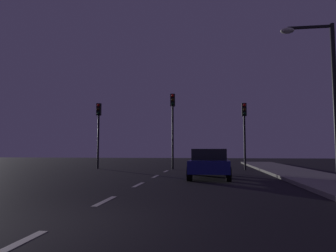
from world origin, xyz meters
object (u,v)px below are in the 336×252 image
Objects in this scene: traffic_signal_left at (98,123)px; traffic_signal_center at (173,117)px; car_stopped_ahead at (209,163)px; traffic_signal_right at (244,123)px; street_lamp_right at (325,85)px.

traffic_signal_center is at bearing 0.01° from traffic_signal_left.
traffic_signal_center is 7.54m from car_stopped_ahead.
traffic_signal_right is (10.53, -0.00, -0.13)m from traffic_signal_left.
car_stopped_ahead is 0.67× the size of street_lamp_right.
street_lamp_right is at bearing -49.49° from traffic_signal_center.
traffic_signal_left is at bearing 141.61° from car_stopped_ahead.
traffic_signal_right is 8.81m from street_lamp_right.
traffic_signal_left is 15.35m from street_lamp_right.
car_stopped_ahead is 6.08m from street_lamp_right.
car_stopped_ahead is (2.57, -6.42, -3.02)m from traffic_signal_center.
traffic_signal_left is 5.54m from traffic_signal_center.
traffic_signal_left is at bearing -179.99° from traffic_signal_center.
traffic_signal_left reaches higher than traffic_signal_right.
traffic_signal_center reaches higher than car_stopped_ahead.
traffic_signal_center reaches higher than traffic_signal_right.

